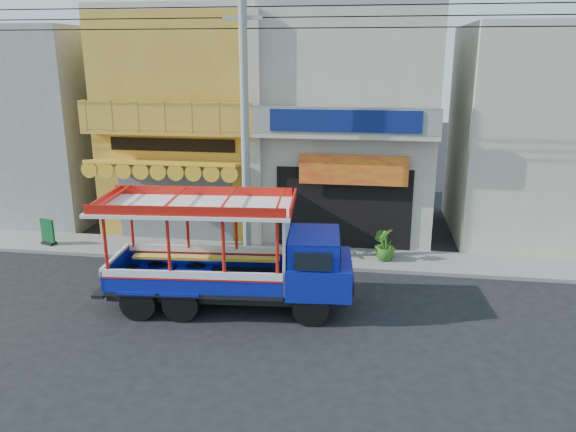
% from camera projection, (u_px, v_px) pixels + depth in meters
% --- Properties ---
extents(ground, '(90.00, 90.00, 0.00)m').
position_uv_depth(ground, '(257.00, 307.00, 15.15)').
color(ground, black).
rests_on(ground, ground).
extents(sidewalk, '(30.00, 2.00, 0.12)m').
position_uv_depth(sidewalk, '(281.00, 255.00, 18.93)').
color(sidewalk, slate).
rests_on(sidewalk, ground).
extents(shophouse_left, '(6.00, 7.50, 8.24)m').
position_uv_depth(shophouse_left, '(198.00, 119.00, 22.16)').
color(shophouse_left, '#C6822C').
rests_on(shophouse_left, ground).
extents(shophouse_right, '(6.00, 6.75, 8.24)m').
position_uv_depth(shophouse_right, '(350.00, 122.00, 21.28)').
color(shophouse_right, '#B0A490').
rests_on(shophouse_right, ground).
extents(party_pilaster, '(0.35, 0.30, 8.00)m').
position_uv_depth(party_pilaster, '(256.00, 134.00, 18.80)').
color(party_pilaster, '#B0A490').
rests_on(party_pilaster, ground).
extents(filler_building_left, '(6.00, 6.00, 7.60)m').
position_uv_depth(filler_building_left, '(36.00, 124.00, 23.31)').
color(filler_building_left, gray).
rests_on(filler_building_left, ground).
extents(filler_building_right, '(6.00, 6.00, 7.60)m').
position_uv_depth(filler_building_right, '(543.00, 134.00, 20.38)').
color(filler_building_right, '#B0A490').
rests_on(filler_building_right, ground).
extents(utility_pole, '(28.00, 0.26, 9.00)m').
position_uv_depth(utility_pole, '(249.00, 107.00, 17.02)').
color(utility_pole, gray).
rests_on(utility_pole, ground).
extents(songthaew_truck, '(6.77, 2.67, 3.09)m').
position_uv_depth(songthaew_truck, '(245.00, 256.00, 14.70)').
color(songthaew_truck, black).
rests_on(songthaew_truck, ground).
extents(green_sign, '(0.59, 0.43, 0.92)m').
position_uv_depth(green_sign, '(48.00, 234.00, 19.71)').
color(green_sign, black).
rests_on(green_sign, sidewalk).
extents(potted_plant_a, '(1.07, 1.13, 0.98)m').
position_uv_depth(potted_plant_a, '(323.00, 241.00, 18.57)').
color(potted_plant_a, '#2D5F1B').
rests_on(potted_plant_a, sidewalk).
extents(potted_plant_b, '(0.58, 0.61, 0.87)m').
position_uv_depth(potted_plant_b, '(380.00, 244.00, 18.50)').
color(potted_plant_b, '#2D5F1B').
rests_on(potted_plant_b, sidewalk).
extents(potted_plant_c, '(0.69, 0.69, 1.08)m').
position_uv_depth(potted_plant_c, '(386.00, 244.00, 18.14)').
color(potted_plant_c, '#2D5F1B').
rests_on(potted_plant_c, sidewalk).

